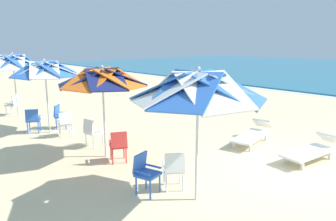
# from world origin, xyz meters

# --- Properties ---
(ground_plane) EXTENTS (80.00, 80.00, 0.00)m
(ground_plane) POSITION_xyz_m (0.00, 0.00, 0.00)
(ground_plane) COLOR beige
(beach_umbrella_0) EXTENTS (2.61, 2.61, 2.69)m
(beach_umbrella_0) POSITION_xyz_m (-0.50, -2.76, 2.29)
(beach_umbrella_0) COLOR silver
(beach_umbrella_0) RESTS_ON ground
(plastic_chair_0) EXTENTS (0.63, 0.62, 0.87)m
(plastic_chair_0) POSITION_xyz_m (-1.13, -2.77, 0.50)
(plastic_chair_0) COLOR white
(plastic_chair_0) RESTS_ON ground
(plastic_chair_1) EXTENTS (0.57, 0.54, 0.87)m
(plastic_chair_1) POSITION_xyz_m (-1.42, -3.32, 0.50)
(plastic_chair_1) COLOR blue
(plastic_chair_1) RESTS_ON ground
(beach_umbrella_1) EXTENTS (2.40, 2.40, 2.53)m
(beach_umbrella_1) POSITION_xyz_m (-3.86, -2.76, 2.19)
(beach_umbrella_1) COLOR silver
(beach_umbrella_1) RESTS_ON ground
(plastic_chair_2) EXTENTS (0.50, 0.53, 0.87)m
(plastic_chair_2) POSITION_xyz_m (-4.83, -2.60, 0.50)
(plastic_chair_2) COLOR white
(plastic_chair_2) RESTS_ON ground
(plastic_chair_3) EXTENTS (0.61, 0.59, 0.87)m
(plastic_chair_3) POSITION_xyz_m (-3.24, -2.74, 0.50)
(plastic_chair_3) COLOR red
(plastic_chair_3) RESTS_ON ground
(beach_umbrella_2) EXTENTS (2.33, 2.33, 2.56)m
(beach_umbrella_2) POSITION_xyz_m (-7.21, -2.93, 2.20)
(beach_umbrella_2) COLOR silver
(beach_umbrella_2) RESTS_ON ground
(plastic_chair_4) EXTENTS (0.57, 0.54, 0.87)m
(plastic_chair_4) POSITION_xyz_m (-6.38, -2.72, 0.50)
(plastic_chair_4) COLOR white
(plastic_chair_4) RESTS_ON ground
(plastic_chair_5) EXTENTS (0.63, 0.63, 0.87)m
(plastic_chair_5) POSITION_xyz_m (-7.50, -2.37, 0.50)
(plastic_chair_5) COLOR blue
(plastic_chair_5) RESTS_ON ground
(plastic_chair_6) EXTENTS (0.62, 0.61, 0.87)m
(plastic_chair_6) POSITION_xyz_m (-7.55, -3.35, 0.50)
(plastic_chair_6) COLOR blue
(plastic_chair_6) RESTS_ON ground
(beach_umbrella_3) EXTENTS (2.52, 2.52, 2.69)m
(beach_umbrella_3) POSITION_xyz_m (-10.44, -2.92, 2.29)
(beach_umbrella_3) COLOR silver
(beach_umbrella_3) RESTS_ON ground
(plastic_chair_7) EXTENTS (0.63, 0.62, 0.87)m
(plastic_chair_7) POSITION_xyz_m (-10.90, -2.93, 0.50)
(plastic_chair_7) COLOR white
(plastic_chair_7) RESTS_ON ground
(sun_lounger_1) EXTENTS (0.93, 2.21, 0.62)m
(sun_lounger_1) POSITION_xyz_m (0.17, 1.18, 0.28)
(sun_lounger_1) COLOR white
(sun_lounger_1) RESTS_ON ground
(sun_lounger_2) EXTENTS (1.00, 2.22, 0.62)m
(sun_lounger_2) POSITION_xyz_m (-1.74, 1.32, 0.28)
(sun_lounger_2) COLOR white
(sun_lounger_2) RESTS_ON ground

